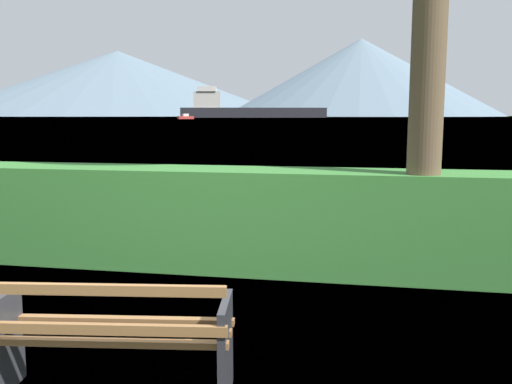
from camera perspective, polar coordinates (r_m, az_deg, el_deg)
water_surface at (r=310.19m, az=10.51°, el=7.55°), size 620.00×620.00×0.00m
park_bench at (r=3.85m, az=-14.78°, el=-14.40°), size 1.64×0.78×0.87m
hedge_row at (r=6.77m, az=-3.00°, el=-2.74°), size 8.48×0.88×1.22m
cargo_ship_large at (r=314.09m, az=-1.43°, el=8.56°), size 81.98×32.21×17.11m
sailboat_mid at (r=222.29m, az=-7.29°, el=7.68°), size 6.24×5.75×2.13m
distant_hills at (r=586.30m, az=4.69°, el=11.25°), size 920.91×390.13×73.13m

